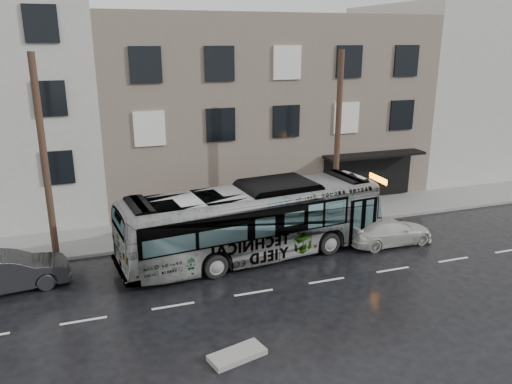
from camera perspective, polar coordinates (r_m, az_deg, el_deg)
ground at (r=22.27m, az=-2.33°, el=-8.52°), size 120.00×120.00×0.00m
sidewalk at (r=26.60m, az=-5.35°, el=-4.03°), size 90.00×3.60×0.15m
building_taupe at (r=33.96m, az=-0.44°, el=10.09°), size 20.00×12.00×11.00m
building_filler at (r=43.74m, az=24.38°, el=10.83°), size 18.00×12.00×12.00m
utility_pole_front at (r=26.11m, az=9.29°, el=5.88°), size 0.30×0.30×9.00m
utility_pole_rear at (r=23.20m, az=-23.02°, el=3.34°), size 0.30×0.30×9.00m
sign_post at (r=27.44m, az=11.00°, el=-0.79°), size 0.06×0.06×2.40m
bus at (r=22.59m, az=-0.22°, el=-3.38°), size 12.60×4.31×3.44m
white_sedan at (r=25.27m, az=14.95°, el=-4.35°), size 4.41×1.83×1.28m
dark_sedan at (r=22.30m, az=-26.54°, el=-8.22°), size 4.83×2.24×1.53m
slush_pile at (r=16.53m, az=-2.17°, el=-18.10°), size 1.94×1.23×0.18m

